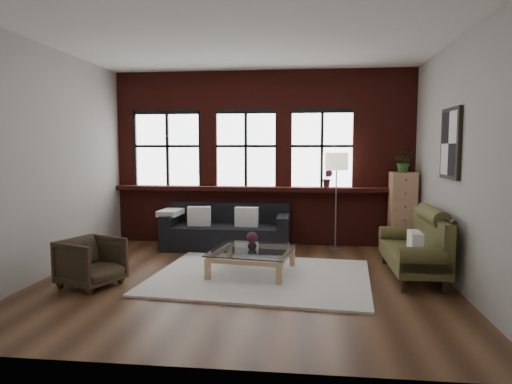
# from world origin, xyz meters

# --- Properties ---
(floor) EXTENTS (5.50, 5.50, 0.00)m
(floor) POSITION_xyz_m (0.00, 0.00, 0.00)
(floor) COLOR #462A19
(floor) RESTS_ON ground
(ceiling) EXTENTS (5.50, 5.50, 0.00)m
(ceiling) POSITION_xyz_m (0.00, 0.00, 3.20)
(ceiling) COLOR white
(ceiling) RESTS_ON ground
(wall_back) EXTENTS (5.50, 0.00, 5.50)m
(wall_back) POSITION_xyz_m (0.00, 2.50, 1.60)
(wall_back) COLOR #A8A49C
(wall_back) RESTS_ON ground
(wall_front) EXTENTS (5.50, 0.00, 5.50)m
(wall_front) POSITION_xyz_m (0.00, -2.50, 1.60)
(wall_front) COLOR #A8A49C
(wall_front) RESTS_ON ground
(wall_left) EXTENTS (0.00, 5.00, 5.00)m
(wall_left) POSITION_xyz_m (-2.75, 0.00, 1.60)
(wall_left) COLOR #A8A49C
(wall_left) RESTS_ON ground
(wall_right) EXTENTS (0.00, 5.00, 5.00)m
(wall_right) POSITION_xyz_m (2.75, 0.00, 1.60)
(wall_right) COLOR #A8A49C
(wall_right) RESTS_ON ground
(brick_backwall) EXTENTS (5.50, 0.12, 3.20)m
(brick_backwall) POSITION_xyz_m (0.00, 2.44, 1.60)
(brick_backwall) COLOR #561B14
(brick_backwall) RESTS_ON floor
(sill_ledge) EXTENTS (5.50, 0.30, 0.08)m
(sill_ledge) POSITION_xyz_m (0.00, 2.35, 1.04)
(sill_ledge) COLOR #561B14
(sill_ledge) RESTS_ON brick_backwall
(window_left) EXTENTS (1.38, 0.10, 1.50)m
(window_left) POSITION_xyz_m (-1.80, 2.45, 1.75)
(window_left) COLOR black
(window_left) RESTS_ON brick_backwall
(window_mid) EXTENTS (1.38, 0.10, 1.50)m
(window_mid) POSITION_xyz_m (-0.30, 2.45, 1.75)
(window_mid) COLOR black
(window_mid) RESTS_ON brick_backwall
(window_right) EXTENTS (1.38, 0.10, 1.50)m
(window_right) POSITION_xyz_m (1.10, 2.45, 1.75)
(window_right) COLOR black
(window_right) RESTS_ON brick_backwall
(wall_poster) EXTENTS (0.05, 0.74, 0.94)m
(wall_poster) POSITION_xyz_m (2.72, 0.30, 1.85)
(wall_poster) COLOR black
(wall_poster) RESTS_ON wall_right
(shag_rug) EXTENTS (3.13, 2.56, 0.03)m
(shag_rug) POSITION_xyz_m (0.22, 0.14, 0.02)
(shag_rug) COLOR beige
(shag_rug) RESTS_ON floor
(dark_sofa) EXTENTS (2.22, 0.90, 0.80)m
(dark_sofa) POSITION_xyz_m (-0.57, 1.90, 0.40)
(dark_sofa) COLOR black
(dark_sofa) RESTS_ON floor
(pillow_a) EXTENTS (0.41, 0.16, 0.34)m
(pillow_a) POSITION_xyz_m (-1.05, 1.80, 0.59)
(pillow_a) COLOR white
(pillow_a) RESTS_ON dark_sofa
(pillow_b) EXTENTS (0.41, 0.17, 0.34)m
(pillow_b) POSITION_xyz_m (-0.20, 1.80, 0.59)
(pillow_b) COLOR white
(pillow_b) RESTS_ON dark_sofa
(vintage_settee) EXTENTS (0.75, 1.68, 0.90)m
(vintage_settee) POSITION_xyz_m (2.30, 0.42, 0.45)
(vintage_settee) COLOR #4C4923
(vintage_settee) RESTS_ON floor
(pillow_settee) EXTENTS (0.15, 0.38, 0.34)m
(pillow_settee) POSITION_xyz_m (2.22, -0.09, 0.56)
(pillow_settee) COLOR white
(pillow_settee) RESTS_ON vintage_settee
(armchair) EXTENTS (0.89, 0.88, 0.63)m
(armchair) POSITION_xyz_m (-1.93, -0.48, 0.32)
(armchair) COLOR #2F2517
(armchair) RESTS_ON floor
(coffee_table) EXTENTS (1.24, 1.24, 0.37)m
(coffee_table) POSITION_xyz_m (0.08, 0.31, 0.17)
(coffee_table) COLOR tan
(coffee_table) RESTS_ON shag_rug
(vase) EXTENTS (0.15, 0.15, 0.14)m
(vase) POSITION_xyz_m (0.08, 0.31, 0.43)
(vase) COLOR #B2B2B2
(vase) RESTS_ON coffee_table
(flowers) EXTENTS (0.16, 0.16, 0.16)m
(flowers) POSITION_xyz_m (0.08, 0.31, 0.53)
(flowers) COLOR #4D1A33
(flowers) RESTS_ON vase
(drawer_chest) EXTENTS (0.42, 0.42, 1.37)m
(drawer_chest) POSITION_xyz_m (2.49, 2.07, 0.69)
(drawer_chest) COLOR tan
(drawer_chest) RESTS_ON floor
(potted_plant_top) EXTENTS (0.34, 0.30, 0.37)m
(potted_plant_top) POSITION_xyz_m (2.49, 2.07, 1.56)
(potted_plant_top) COLOR #2D5923
(potted_plant_top) RESTS_ON drawer_chest
(floor_lamp) EXTENTS (0.40, 0.40, 1.86)m
(floor_lamp) POSITION_xyz_m (1.35, 2.12, 0.93)
(floor_lamp) COLOR #A5A5A8
(floor_lamp) RESTS_ON floor
(sill_plant) EXTENTS (0.21, 0.18, 0.33)m
(sill_plant) POSITION_xyz_m (1.21, 2.32, 1.24)
(sill_plant) COLOR #4D1A33
(sill_plant) RESTS_ON sill_ledge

